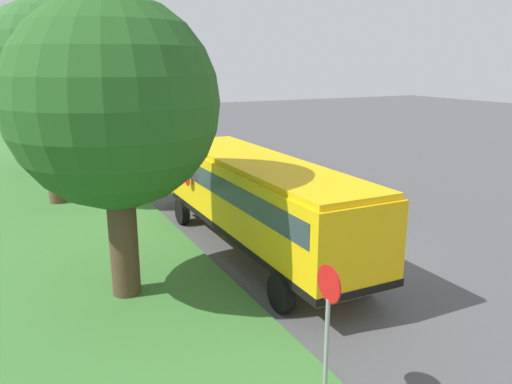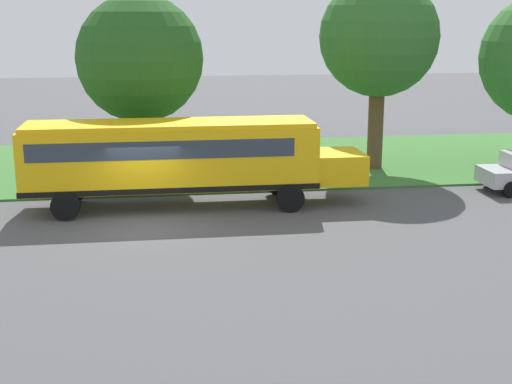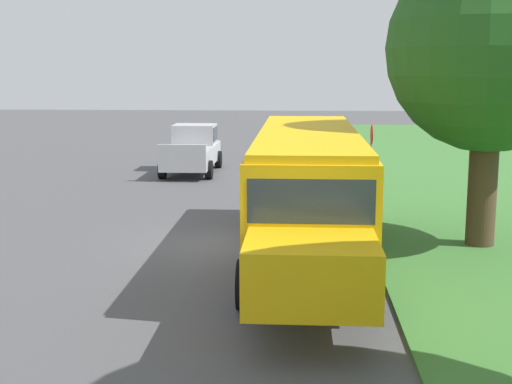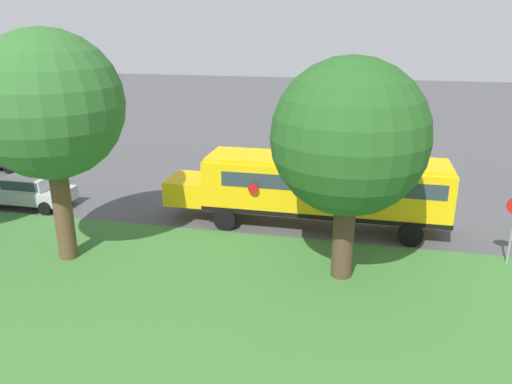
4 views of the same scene
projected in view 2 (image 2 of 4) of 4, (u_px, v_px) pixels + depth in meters
ground_plane at (145, 226)px, 23.93m from camera, size 120.00×120.00×0.00m
grass_verge at (147, 165)px, 33.52m from camera, size 12.00×80.00×0.08m
school_bus at (179, 156)px, 25.88m from camera, size 2.84×12.42×3.16m
oak_tree_beside_bus at (138, 56)px, 29.36m from camera, size 5.25×5.25×7.78m
oak_tree_roadside_mid at (381, 36)px, 31.14m from camera, size 5.28×5.28×8.61m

